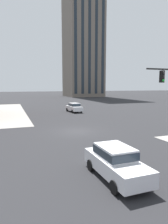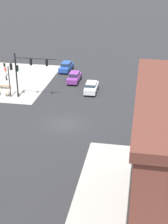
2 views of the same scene
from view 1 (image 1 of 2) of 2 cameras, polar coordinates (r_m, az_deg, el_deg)
ground_plane at (r=21.85m, az=-2.00°, el=-5.33°), size 320.00×320.00×0.00m
car_main_northbound_near at (r=37.46m, az=-2.79°, el=1.38°), size 2.15×4.52×1.68m
car_main_southbound_far at (r=10.96m, az=8.83°, el=-13.42°), size 1.94×4.42×1.68m
residential_tower_skyline_right at (r=100.68m, az=-0.32°, el=26.89°), size 15.57×16.64×76.97m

